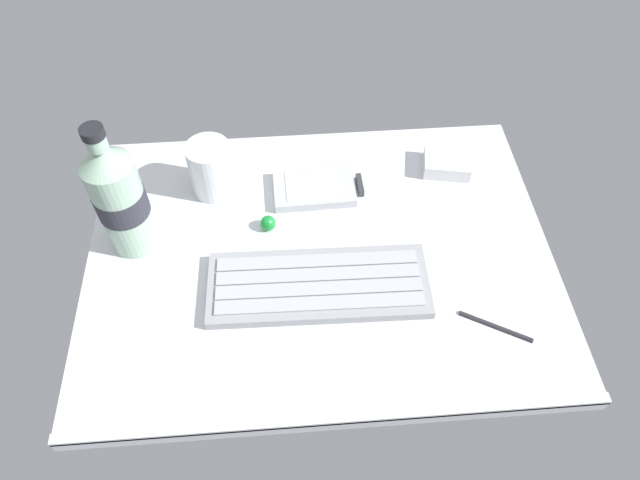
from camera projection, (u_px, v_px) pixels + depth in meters
The scene contains 8 objects.
ground_plane at pixel (320, 259), 80.41cm from camera, with size 64.00×48.00×2.80cm.
keyboard at pixel (319, 285), 75.67cm from camera, with size 29.23×11.63×1.70cm.
handheld_device at pixel (319, 188), 86.15cm from camera, with size 12.95×7.93×1.50cm.
juice_cup at pixel (211, 170), 83.95cm from camera, with size 6.40×6.40×8.50cm.
water_bottle at pixel (120, 198), 73.94cm from camera, with size 6.73×6.73×20.80cm.
charger_block at pixel (447, 163), 88.63cm from camera, with size 7.00×5.60×2.40cm, color white.
trackball_mouse at pixel (268, 223), 81.58cm from camera, with size 2.20×2.20×2.20cm, color #198C33.
stylus_pen at pixel (496, 326), 72.53cm from camera, with size 0.70×0.70×9.50cm, color #26262B.
Camera 1 is at (-3.58, -46.61, 64.66)cm, focal length 32.36 mm.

